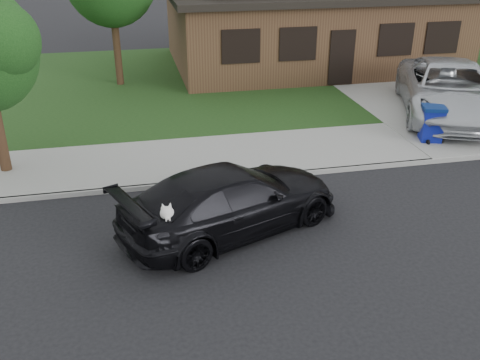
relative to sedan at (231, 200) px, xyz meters
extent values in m
plane|color=black|center=(2.30, -1.19, -0.71)|extent=(120.00, 120.00, 0.00)
cube|color=gray|center=(2.30, 3.81, -0.65)|extent=(60.00, 3.00, 0.12)
cube|color=gray|center=(2.30, 2.31, -0.65)|extent=(60.00, 0.12, 0.12)
cube|color=#193814|center=(2.30, 11.81, -0.64)|extent=(60.00, 13.00, 0.13)
cube|color=gray|center=(8.30, 8.81, -0.64)|extent=(4.50, 13.00, 0.14)
imported|color=black|center=(0.01, 0.00, 0.00)|extent=(5.27, 3.72, 1.42)
ellipsoid|color=white|center=(-1.40, -0.83, 0.32)|extent=(0.34, 0.40, 0.30)
sphere|color=white|center=(-1.40, -1.06, 0.42)|extent=(0.26, 0.26, 0.26)
cube|color=white|center=(-1.40, -1.19, 0.38)|extent=(0.09, 0.12, 0.08)
sphere|color=black|center=(-1.40, -1.25, 0.38)|extent=(0.04, 0.04, 0.04)
cone|color=white|center=(-1.47, -1.01, 0.56)|extent=(0.11, 0.11, 0.14)
cone|color=white|center=(-1.34, -1.01, 0.56)|extent=(0.11, 0.11, 0.14)
imported|color=silver|center=(8.39, 5.61, 0.29)|extent=(4.98, 6.82, 1.72)
cube|color=navy|center=(6.68, 3.60, -0.11)|extent=(0.73, 0.73, 0.95)
cube|color=navy|center=(6.68, 3.60, 0.42)|extent=(0.79, 0.79, 0.11)
cylinder|color=black|center=(6.47, 3.31, -0.52)|extent=(0.09, 0.16, 0.15)
cylinder|color=black|center=(6.89, 3.31, -0.52)|extent=(0.09, 0.16, 0.15)
cube|color=#422B1C|center=(6.30, 13.81, 0.92)|extent=(12.00, 8.00, 3.00)
cube|color=black|center=(6.30, 9.78, 0.52)|extent=(1.00, 0.06, 2.10)
cube|color=black|center=(2.30, 9.78, 1.12)|extent=(1.30, 0.05, 1.10)
cube|color=black|center=(4.50, 9.78, 1.12)|extent=(1.30, 0.05, 1.10)
cube|color=black|center=(8.50, 9.78, 1.12)|extent=(1.30, 0.05, 1.10)
cube|color=black|center=(10.50, 9.78, 1.12)|extent=(1.30, 0.05, 1.10)
cylinder|color=#332114|center=(-2.20, 11.81, 0.66)|extent=(0.28, 0.28, 2.48)
cylinder|color=#332114|center=(14.30, 13.31, 0.43)|extent=(0.28, 0.28, 2.03)
cylinder|color=#332114|center=(-5.20, 4.01, 0.31)|extent=(0.28, 0.28, 1.80)
sphere|color=#26591E|center=(-4.68, 3.62, 2.77)|extent=(1.82, 1.82, 1.82)
camera|label=1|loc=(-1.87, -9.68, 5.18)|focal=40.00mm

